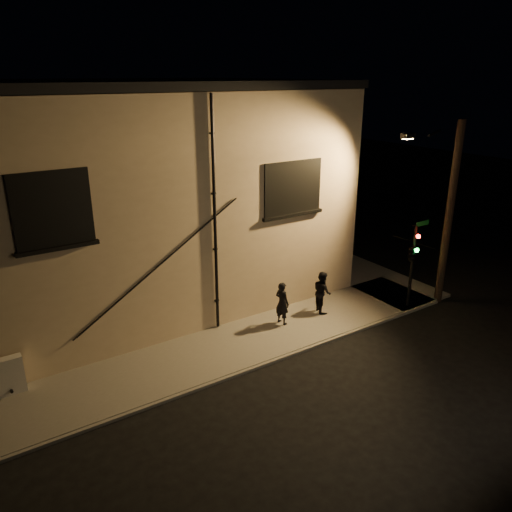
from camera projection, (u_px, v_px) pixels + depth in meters
ground at (305, 350)px, 17.31m from camera, size 90.00×90.00×0.00m
sidewalk at (263, 296)px, 21.37m from camera, size 21.00×16.00×0.12m
building at (121, 189)px, 21.31m from camera, size 16.20×12.23×8.80m
pedestrian_a at (282, 303)px, 18.64m from camera, size 0.53×0.68×1.67m
pedestrian_b at (322, 292)px, 19.62m from camera, size 0.85×0.97×1.67m
traffic_signal at (412, 252)px, 19.39m from camera, size 1.16×2.04×3.51m
streetlamp_pole at (447, 210)px, 19.76m from camera, size 2.03×1.40×7.44m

